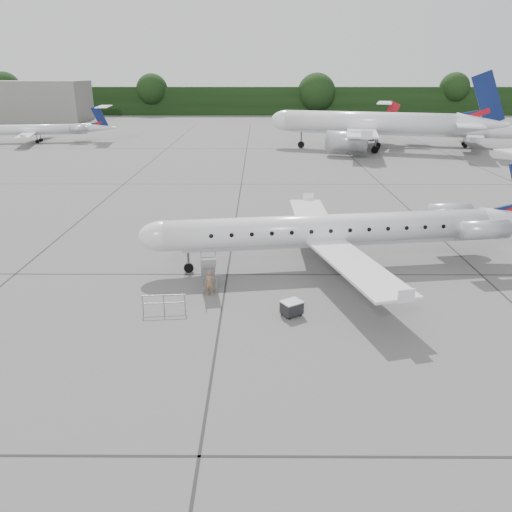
# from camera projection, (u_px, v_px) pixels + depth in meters

# --- Properties ---
(ground) EXTENTS (320.00, 320.00, 0.00)m
(ground) POSITION_uv_depth(u_px,v_px,m) (347.00, 302.00, 27.56)
(ground) COLOR slate
(ground) RESTS_ON ground
(treeline) EXTENTS (260.00, 4.00, 8.00)m
(treeline) POSITION_uv_depth(u_px,v_px,m) (275.00, 101.00, 148.17)
(treeline) COLOR black
(treeline) RESTS_ON ground
(terminal_building) EXTENTS (40.00, 14.00, 10.00)m
(terminal_building) POSITION_uv_depth(u_px,v_px,m) (8.00, 101.00, 129.37)
(terminal_building) COLOR slate
(terminal_building) RESTS_ON ground
(main_regional_jet) EXTENTS (29.28, 22.89, 6.88)m
(main_regional_jet) POSITION_uv_depth(u_px,v_px,m) (330.00, 215.00, 31.66)
(main_regional_jet) COLOR silver
(main_regional_jet) RESTS_ON ground
(airstair) EXTENTS (1.19, 2.60, 2.16)m
(airstair) POSITION_uv_depth(u_px,v_px,m) (208.00, 269.00, 29.38)
(airstair) COLOR silver
(airstair) RESTS_ON ground
(passenger) EXTENTS (0.59, 0.43, 1.50)m
(passenger) POSITION_uv_depth(u_px,v_px,m) (210.00, 283.00, 28.19)
(passenger) COLOR #815E46
(passenger) RESTS_ON ground
(safety_railing) EXTENTS (2.20, 0.29, 1.00)m
(safety_railing) POSITION_uv_depth(u_px,v_px,m) (164.00, 304.00, 26.24)
(safety_railing) COLOR gray
(safety_railing) RESTS_ON ground
(baggage_cart) EXTENTS (1.27, 1.21, 0.86)m
(baggage_cart) POSITION_uv_depth(u_px,v_px,m) (292.00, 308.00, 25.95)
(baggage_cart) COLOR #232326
(baggage_cart) RESTS_ON ground
(bg_narrowbody) EXTENTS (39.60, 33.27, 12.19)m
(bg_narrowbody) POSITION_uv_depth(u_px,v_px,m) (368.00, 112.00, 79.19)
(bg_narrowbody) COLOR silver
(bg_narrowbody) RESTS_ON ground
(bg_regional_left) EXTENTS (26.31, 20.50, 6.35)m
(bg_regional_left) POSITION_uv_depth(u_px,v_px,m) (32.00, 124.00, 89.74)
(bg_regional_left) COLOR silver
(bg_regional_left) RESTS_ON ground
(bg_regional_right) EXTENTS (31.94, 26.56, 7.25)m
(bg_regional_right) POSITION_uv_depth(u_px,v_px,m) (473.00, 125.00, 83.92)
(bg_regional_right) COLOR silver
(bg_regional_right) RESTS_ON ground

